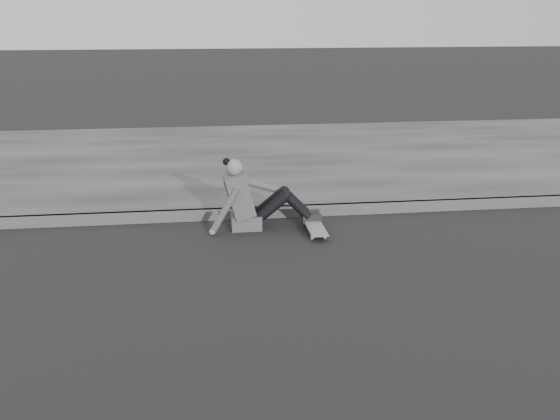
# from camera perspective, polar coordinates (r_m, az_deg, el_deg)

# --- Properties ---
(curb) EXTENTS (24.00, 0.16, 0.12)m
(curb) POSITION_cam_1_polar(r_m,az_deg,el_deg) (8.78, 17.63, 0.55)
(curb) COLOR #4B4B4B
(curb) RESTS_ON ground
(sidewalk) EXTENTS (24.00, 6.00, 0.12)m
(sidewalk) POSITION_cam_1_polar(r_m,az_deg,el_deg) (11.49, 11.45, 4.99)
(sidewalk) COLOR #3D3D3D
(sidewalk) RESTS_ON ground
(skateboard) EXTENTS (0.20, 0.78, 0.09)m
(skateboard) POSITION_cam_1_polar(r_m,az_deg,el_deg) (7.48, 3.16, -1.47)
(skateboard) COLOR #9E9D98
(skateboard) RESTS_ON ground
(seated_woman) EXTENTS (1.38, 0.46, 0.88)m
(seated_woman) POSITION_cam_1_polar(r_m,az_deg,el_deg) (7.53, -2.64, 0.98)
(seated_woman) COLOR #4C4C4E
(seated_woman) RESTS_ON ground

